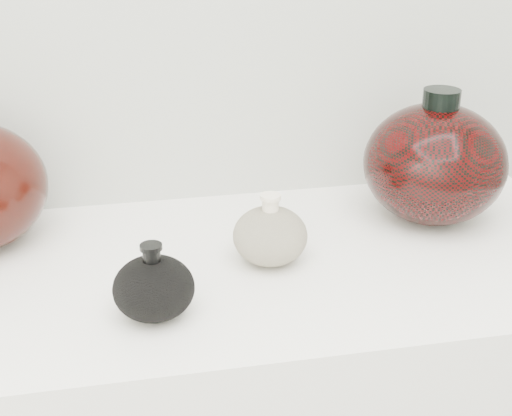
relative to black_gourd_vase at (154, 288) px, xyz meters
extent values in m
cube|color=white|center=(0.10, 0.12, -0.06)|extent=(1.20, 0.50, 0.03)
ellipsoid|color=black|center=(0.00, 0.00, 0.00)|extent=(0.12, 0.12, 0.08)
cylinder|color=black|center=(0.00, 0.00, 0.05)|extent=(0.03, 0.03, 0.02)
cylinder|color=black|center=(0.00, 0.00, 0.06)|extent=(0.03, 0.03, 0.01)
ellipsoid|color=beige|center=(0.18, 0.11, 0.00)|extent=(0.13, 0.13, 0.08)
cylinder|color=#F3E2C3|center=(0.18, 0.11, 0.05)|extent=(0.03, 0.03, 0.03)
cylinder|color=#F3E2C3|center=(0.18, 0.11, 0.06)|extent=(0.04, 0.04, 0.01)
ellipsoid|color=black|center=(0.47, 0.21, 0.06)|extent=(0.30, 0.30, 0.19)
cylinder|color=black|center=(0.47, 0.21, 0.16)|extent=(0.08, 0.08, 0.04)
camera|label=1|loc=(-0.03, -0.79, 0.46)|focal=50.00mm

